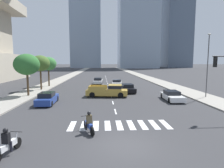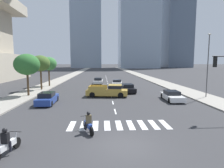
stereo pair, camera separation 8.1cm
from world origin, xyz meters
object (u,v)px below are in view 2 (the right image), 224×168
Objects in this scene: motorcycle_trailing at (88,124)px; street_tree_second at (40,63)px; sedan_black_2 at (128,88)px; street_tree_third at (49,64)px; pickup_truck at (109,91)px; sedan_white_4 at (98,81)px; street_lamp_east at (208,61)px; sedan_blue_1 at (47,98)px; motorcycle_lead at (7,144)px; street_tree_nearest at (27,65)px; sedan_white_0 at (172,96)px; sedan_white_3 at (117,83)px.

street_tree_second is at bearing 3.74° from motorcycle_trailing.
street_tree_third reaches higher than sedan_black_2.
street_tree_third is at bearing -0.78° from motorcycle_trailing.
sedan_white_4 is at bearing 103.31° from pickup_truck.
street_tree_second is at bearing 161.62° from street_lamp_east.
sedan_blue_1 reaches higher than sedan_black_2.
motorcycle_lead is 0.38× the size of street_tree_nearest.
motorcycle_lead is 0.47× the size of sedan_white_0.
street_tree_second reaches higher than motorcycle_trailing.
street_lamp_east is 1.49× the size of street_tree_third.
street_tree_second is at bearing -63.28° from sedan_white_3.
sedan_white_3 is 13.91m from street_tree_third.
street_lamp_east reaches higher than pickup_truck.
motorcycle_lead is 0.37× the size of pickup_truck.
sedan_blue_1 reaches higher than sedan_white_0.
street_tree_third is (-9.37, 24.61, 3.87)m from motorcycle_trailing.
motorcycle_trailing is at bearing -19.58° from sedan_black_2.
motorcycle_lead is at bearing -76.66° from street_tree_second.
sedan_white_0 is 1.05× the size of sedan_blue_1.
sedan_white_0 is 1.02× the size of sedan_black_2.
street_tree_second is (-14.43, 2.78, 3.96)m from sedan_black_2.
sedan_white_4 reaches higher than sedan_white_0.
pickup_truck is 11.94m from sedan_white_3.
sedan_black_2 is 0.78× the size of street_tree_nearest.
street_tree_third is (-0.00, 4.84, -0.11)m from street_tree_second.
street_tree_third is at bearing -124.78° from sedan_white_0.
sedan_blue_1 is at bearing -25.29° from sedan_white_3.
street_lamp_east reaches higher than street_tree_third.
sedan_blue_1 is 0.78× the size of street_tree_third.
sedan_black_2 is (10.41, 7.87, -0.02)m from sedan_blue_1.
sedan_white_3 is 0.80× the size of street_tree_third.
sedan_blue_1 is 0.76× the size of street_tree_second.
sedan_black_2 is at bearing 12.62° from sedan_white_3.
sedan_white_0 is 0.82× the size of street_tree_third.
street_lamp_east is (14.81, -17.55, 4.35)m from sedan_white_4.
motorcycle_lead is at bearing 175.98° from sedan_white_4.
street_tree_second is at bearing -90.00° from street_tree_third.
motorcycle_lead is at bearing -27.35° from sedan_black_2.
motorcycle_trailing reaches higher than sedan_black_2.
pickup_truck is 16.38m from street_tree_third.
motorcycle_lead is 29.16m from sedan_white_3.
pickup_truck is at bearing -29.71° from street_tree_second.
sedan_blue_1 is 0.98× the size of sedan_white_3.
street_tree_nearest is at bearing -99.04° from sedan_white_0.
sedan_white_0 is 0.80× the size of street_tree_second.
street_tree_second is at bearing 138.15° from sedan_white_4.
street_tree_nearest reaches higher than motorcycle_lead.
sedan_black_2 is 1.01× the size of sedan_white_3.
street_lamp_east reaches higher than sedan_black_2.
street_lamp_east is (13.01, -1.63, 4.13)m from pickup_truck.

